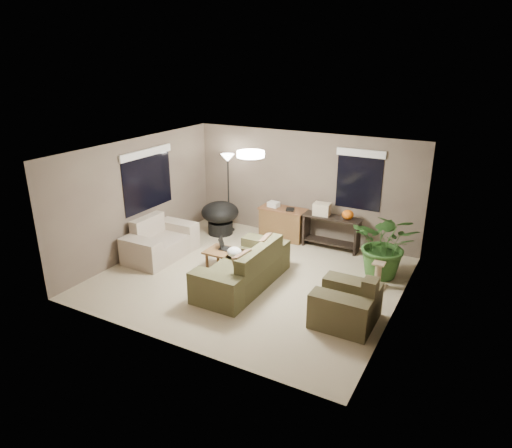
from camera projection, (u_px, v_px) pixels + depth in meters
The scene contains 20 objects.
room_shell at pixel (251, 217), 8.51m from camera, with size 5.50×5.50×5.50m.
main_sofa at pixel (245, 271), 8.54m from camera, with size 0.95×2.20×0.85m.
throw_pillows at pixel (257, 256), 8.31m from camera, with size 0.29×1.37×0.47m.
loveseat at pixel (160, 243), 9.80m from camera, with size 0.90×1.60×0.85m.
armchair at pixel (347, 305), 7.35m from camera, with size 0.95×1.00×0.85m.
coffee_table at pixel (230, 255), 9.06m from camera, with size 1.00×0.55×0.42m.
laptop at pixel (225, 246), 9.18m from camera, with size 0.39×0.24×0.24m.
plastic_bag at pixel (234, 252), 8.79m from camera, with size 0.29×0.26×0.21m, color white.
desk at pixel (283, 223), 10.73m from camera, with size 1.10×0.50×0.75m.
desk_papers at pixel (277, 205), 10.64m from camera, with size 0.71×0.30×0.12m.
console_table at pixel (331, 230), 10.16m from camera, with size 1.30×0.40×0.75m.
pumpkin at pixel (348, 215), 9.86m from camera, with size 0.25×0.25×0.21m, color orange.
cardboard_box at pixel (322, 209), 10.12m from camera, with size 0.36×0.27×0.27m, color beige.
papasan_chair at pixel (220, 215), 11.00m from camera, with size 1.02×1.02×0.80m.
floor_lamp at pixel (228, 167), 10.83m from camera, with size 0.32×0.32×1.91m.
ceiling_fixture at pixel (251, 154), 8.10m from camera, with size 0.50×0.50×0.10m, color white.
houseplant at pixel (386, 251), 8.81m from camera, with size 1.23×1.37×1.07m, color #2D5923.
cat_scratching_post at pixel (378, 276), 8.50m from camera, with size 0.32×0.32×0.50m.
window_left at pixel (147, 170), 9.80m from camera, with size 0.05×1.56×1.33m.
window_back at pixel (360, 170), 9.78m from camera, with size 1.06×0.05×1.33m.
Camera 1 is at (3.93, -7.00, 4.08)m, focal length 32.00 mm.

